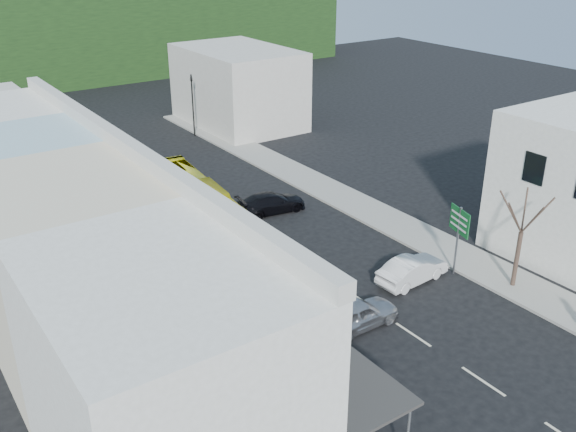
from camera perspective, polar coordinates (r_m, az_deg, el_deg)
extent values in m
plane|color=black|center=(32.52, 6.07, -7.13)|extent=(120.00, 120.00, 0.00)
cube|color=gray|center=(36.74, -13.32, -3.65)|extent=(3.00, 52.00, 0.15)
cube|color=gray|center=(43.64, 5.13, 1.53)|extent=(3.00, 52.00, 0.15)
cube|color=silver|center=(20.85, -10.69, -14.36)|extent=(7.00, 9.00, 8.00)
cube|color=#5F1512|center=(22.93, -0.96, -12.79)|extent=(1.30, 7.65, 0.08)
cube|color=beige|center=(27.68, -18.12, -4.75)|extent=(7.00, 8.00, 8.00)
cube|color=maroon|center=(29.29, -10.27, -4.31)|extent=(1.30, 6.80, 0.08)
cube|color=#98BDCA|center=(33.88, -21.75, 0.12)|extent=(7.00, 6.00, 8.00)
cube|color=#195926|center=(35.21, -15.12, 0.27)|extent=(1.30, 5.10, 0.08)
cube|color=silver|center=(39.88, -24.09, 3.27)|extent=(7.00, 7.00, 8.00)
cube|color=#5F1512|center=(41.01, -18.34, 3.30)|extent=(1.30, 5.95, 0.08)
cube|color=#B7B2A8|center=(60.21, -4.46, 11.37)|extent=(8.00, 12.00, 7.00)
cube|color=black|center=(87.44, -23.01, 15.30)|extent=(80.00, 24.00, 12.00)
imported|color=yellow|center=(38.53, -8.34, 0.57)|extent=(3.72, 11.80, 3.10)
imported|color=#ACADB1|center=(29.87, 6.17, -8.66)|extent=(4.41, 1.84, 1.40)
imported|color=silver|center=(33.91, 10.99, -4.70)|extent=(4.52, 2.12, 1.40)
imported|color=maroon|center=(31.90, -2.89, -6.22)|extent=(4.61, 1.92, 1.40)
imported|color=black|center=(41.37, -1.48, 1.26)|extent=(4.69, 2.36, 1.40)
imported|color=black|center=(46.12, -12.33, 3.17)|extent=(4.41, 1.84, 1.40)
imported|color=black|center=(29.87, -8.40, -8.12)|extent=(0.48, 0.65, 1.70)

